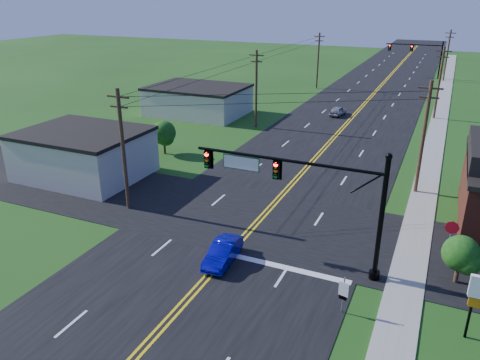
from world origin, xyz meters
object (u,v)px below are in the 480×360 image
at_px(signal_mast_far, 416,53).
at_px(route_sign, 343,292).
at_px(stop_sign, 451,231).
at_px(blue_car, 223,253).
at_px(signal_mast_main, 302,189).

xyz_separation_m(signal_mast_far, route_sign, (3.37, -75.72, -3.34)).
bearing_deg(stop_sign, blue_car, -149.84).
distance_m(signal_mast_main, stop_sign, 9.75).
bearing_deg(signal_mast_main, stop_sign, 28.45).
distance_m(signal_mast_far, route_sign, 75.87).
relative_size(signal_mast_far, blue_car, 2.91).
distance_m(route_sign, stop_sign, 9.39).
height_order(blue_car, stop_sign, stop_sign).
bearing_deg(blue_car, route_sign, -18.42).
relative_size(blue_car, stop_sign, 1.60).
xyz_separation_m(signal_mast_far, stop_sign, (8.04, -67.59, -2.85)).
relative_size(signal_mast_main, signal_mast_far, 1.03).
bearing_deg(route_sign, signal_mast_far, 105.13).
relative_size(signal_mast_far, route_sign, 5.30).
bearing_deg(stop_sign, signal_mast_main, -148.55).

